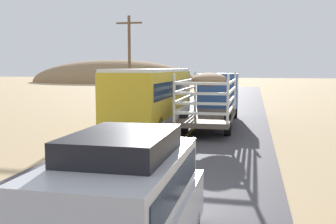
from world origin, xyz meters
TOP-DOWN VIEW (x-y plane):
  - ground_plane at (0.00, 0.00)m, footprint 240.00×240.00m
  - road_surface at (0.00, 0.00)m, footprint 8.00×120.00m
  - road_centre_line at (0.00, 0.00)m, footprint 0.16×117.60m
  - suv_near at (1.18, -2.88)m, footprint 1.90×4.62m
  - livestock_truck at (0.84, 14.83)m, footprint 2.53×9.70m
  - bus at (-2.33, 12.19)m, footprint 2.54×10.00m
  - power_pole_mid at (-7.13, 22.74)m, footprint 2.20×0.24m
  - distant_hill at (-28.64, 75.83)m, footprint 38.63×23.05m

SIDE VIEW (x-z plane):
  - ground_plane at x=0.00m, z-range 0.00..0.00m
  - distant_hill at x=-28.64m, z-range -5.10..5.10m
  - road_surface at x=0.00m, z-range 0.00..0.02m
  - road_centre_line at x=0.00m, z-range 0.02..0.02m
  - suv_near at x=1.18m, z-range 0.01..2.29m
  - bus at x=-2.33m, z-range 0.14..3.35m
  - livestock_truck at x=0.84m, z-range 0.28..3.30m
  - power_pole_mid at x=-7.13m, z-range 0.29..7.87m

